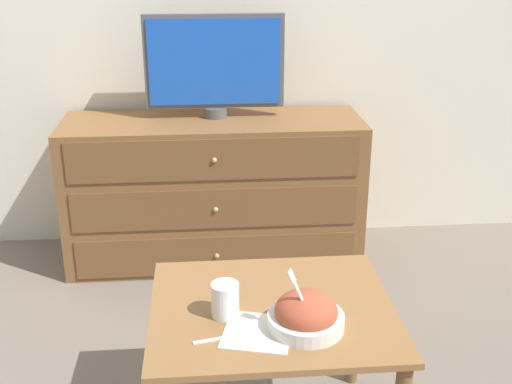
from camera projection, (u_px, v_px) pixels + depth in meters
The scene contains 8 objects.
ground_plane at pixel (212, 233), 3.50m from camera, with size 12.00×12.00×0.00m, color #70665B.
dresser at pixel (214, 191), 3.13m from camera, with size 1.41×0.48×0.71m.
tv at pixel (214, 64), 2.96m from camera, with size 0.65×0.11×0.48m.
coffee_table at pixel (272, 330), 1.92m from camera, with size 0.72×0.61×0.49m.
takeout_bowl at pixel (306, 315), 1.77m from camera, with size 0.21×0.21×0.19m.
drink_cup at pixel (225, 302), 1.83m from camera, with size 0.08×0.08×0.10m.
napkin at pixel (258, 332), 1.76m from camera, with size 0.23×0.23×0.00m.
knife at pixel (227, 337), 1.74m from camera, with size 0.19×0.05×0.01m.
Camera 1 is at (-0.03, -3.18, 1.50)m, focal length 45.00 mm.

